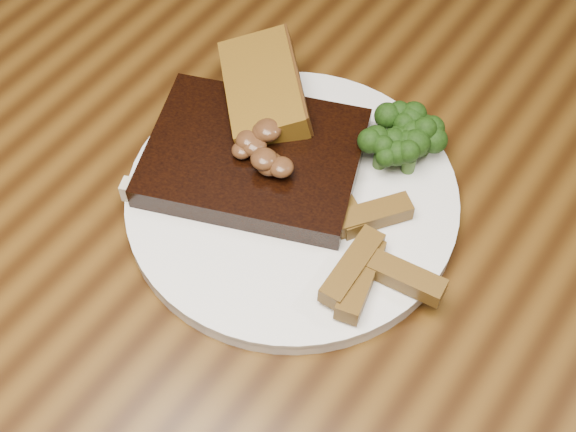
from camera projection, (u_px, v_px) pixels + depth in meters
The scene contains 8 objects.
dining_table at pixel (298, 296), 0.74m from camera, with size 1.60×0.90×0.75m.
plate at pixel (292, 200), 0.68m from camera, with size 0.28×0.28×0.01m, color white.
steak at pixel (254, 158), 0.68m from camera, with size 0.18×0.14×0.03m, color black.
steak_bone at pixel (209, 209), 0.66m from camera, with size 0.15×0.01×0.02m, color beige.
mushroom_pile at pixel (253, 141), 0.66m from camera, with size 0.07×0.07×0.03m, color #53301A, non-canonical shape.
garlic_bread at pixel (263, 104), 0.72m from camera, with size 0.11×0.06×0.02m, color brown.
potato_wedges at pixel (370, 234), 0.64m from camera, with size 0.09×0.09×0.02m, color brown, non-canonical shape.
broccoli_cluster at pixel (402, 147), 0.68m from camera, with size 0.07×0.07×0.04m, color #1B3D0D, non-canonical shape.
Camera 1 is at (0.20, -0.29, 1.31)m, focal length 50.00 mm.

